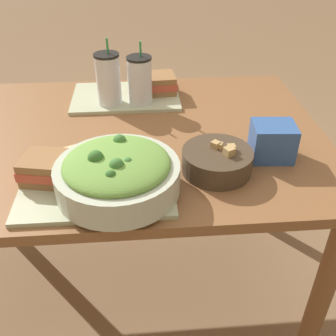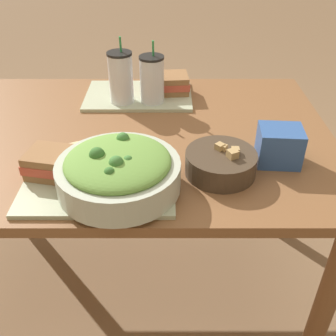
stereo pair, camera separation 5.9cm
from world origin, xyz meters
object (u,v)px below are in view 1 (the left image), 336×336
Objects in this scene: chip_bag at (272,141)px; baguette_near at (77,156)px; salad_bowl at (117,173)px; sandwich_far at (155,84)px; sandwich_near at (49,168)px; drink_cup_red at (140,81)px; drink_cup_dark at (109,81)px; soup_bowl at (217,160)px.

baguette_near is at bearing -172.91° from chip_bag.
chip_bag is (0.42, 0.13, -0.01)m from salad_bowl.
salad_bowl is 2.47× the size of chip_bag.
sandwich_far is 1.27× the size of chip_bag.
drink_cup_red is at bearing 73.13° from sandwich_near.
salad_bowl is at bearing -97.46° from drink_cup_red.
drink_cup_dark reaches higher than sandwich_near.
baguette_near is 0.52m from sandwich_far.
sandwich_far is (0.12, 0.57, -0.02)m from salad_bowl.
sandwich_far is (0.29, 0.52, -0.00)m from sandwich_near.
drink_cup_dark reaches higher than soup_bowl.
baguette_near is at bearing -99.91° from drink_cup_dark.
soup_bowl is 1.22× the size of sandwich_near.
drink_cup_red is at bearing 138.77° from chip_bag.
sandwich_near is at bearing -168.33° from chip_bag.
drink_cup_red is (0.10, 0.00, -0.01)m from drink_cup_dark.
salad_bowl is 1.33× the size of drink_cup_dark.
chip_bag reaches higher than soup_bowl.
chip_bag is (0.46, -0.36, -0.04)m from drink_cup_dark.
chip_bag is at bearing 18.73° from soup_bowl.
sandwich_far is 0.68× the size of drink_cup_dark.
drink_cup_dark reaches higher than drink_cup_red.
salad_bowl reaches higher than chip_bag.
drink_cup_red is (-0.06, -0.08, 0.04)m from sandwich_far.
sandwich_near is at bearing -177.32° from soup_bowl.
soup_bowl is (0.25, 0.08, -0.03)m from salad_bowl.
drink_cup_dark is 1.86× the size of chip_bag.
baguette_near is 0.84× the size of drink_cup_red.
salad_bowl is 1.95× the size of sandwich_far.
drink_cup_red reaches higher than chip_bag.
soup_bowl is at bearing 16.81° from salad_bowl.
drink_cup_dark is (-0.16, -0.08, 0.05)m from sandwich_far.
baguette_near and sandwich_far have the same top height.
sandwich_far is at bearing -50.79° from baguette_near.
sandwich_far is 0.73× the size of drink_cup_red.
chip_bag is (0.59, 0.07, 0.01)m from sandwich_near.
sandwich_far is at bearing 55.83° from drink_cup_red.
soup_bowl is 0.51m from drink_cup_dark.
sandwich_near is 0.59m from sandwich_far.
drink_cup_red is 1.75× the size of chip_bag.
sandwich_far is (0.23, 0.47, 0.00)m from baguette_near.
drink_cup_red is (0.24, 0.43, 0.04)m from sandwich_near.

